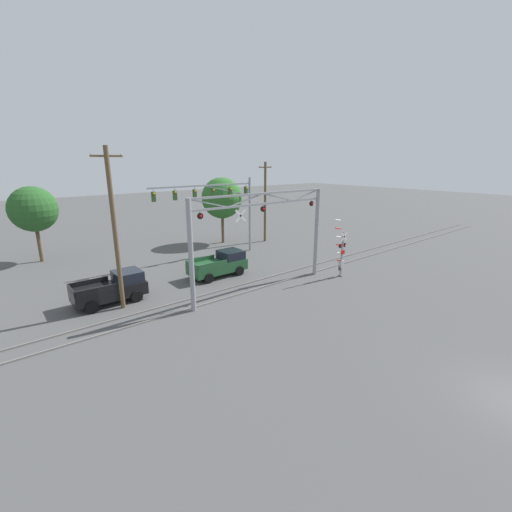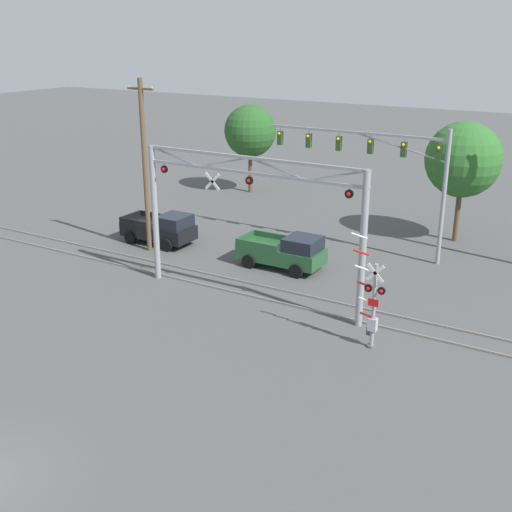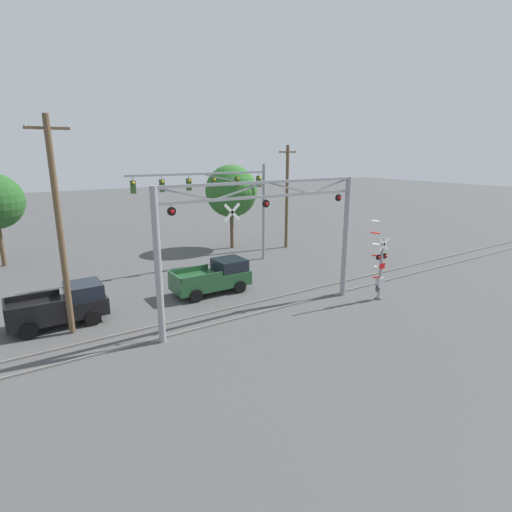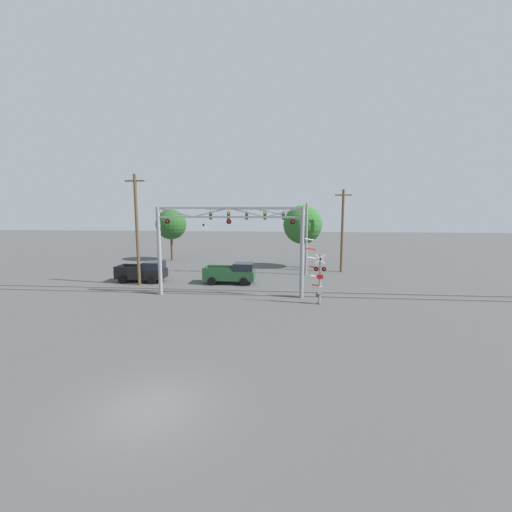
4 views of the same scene
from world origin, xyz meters
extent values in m
cube|color=gray|center=(0.00, 16.16, 0.05)|extent=(80.00, 0.08, 0.10)
cube|color=gray|center=(0.00, 17.59, 0.05)|extent=(80.00, 0.08, 0.10)
cylinder|color=gray|center=(-5.73, 15.88, 3.55)|extent=(0.32, 0.32, 7.11)
cylinder|color=gray|center=(5.73, 15.88, 3.55)|extent=(0.32, 0.32, 7.11)
cube|color=gray|center=(0.00, 15.88, 6.33)|extent=(11.78, 0.14, 0.14)
cube|color=gray|center=(0.00, 15.88, 7.04)|extent=(11.78, 0.14, 0.14)
cube|color=gray|center=(-4.30, 15.88, 6.68)|extent=(2.88, 0.08, 0.78)
cube|color=gray|center=(-1.43, 15.88, 6.68)|extent=(2.88, 0.08, 0.78)
cube|color=gray|center=(1.43, 15.88, 6.68)|extent=(2.88, 0.08, 0.78)
cube|color=gray|center=(4.30, 15.88, 6.68)|extent=(2.88, 0.08, 0.78)
cylinder|color=black|center=(-4.97, 15.88, 5.97)|extent=(0.38, 0.10, 0.38)
sphere|color=red|center=(-4.97, 15.81, 5.97)|extent=(0.18, 0.18, 0.18)
cylinder|color=gray|center=(-4.97, 15.88, 6.21)|extent=(0.04, 0.04, 0.10)
cylinder|color=black|center=(0.00, 15.88, 5.97)|extent=(0.38, 0.10, 0.38)
sphere|color=red|center=(0.00, 15.81, 5.97)|extent=(0.18, 0.18, 0.18)
cylinder|color=gray|center=(0.00, 15.88, 6.21)|extent=(0.04, 0.04, 0.10)
cylinder|color=black|center=(4.97, 15.88, 5.97)|extent=(0.38, 0.10, 0.38)
sphere|color=red|center=(4.97, 15.81, 5.97)|extent=(0.18, 0.18, 0.18)
cylinder|color=gray|center=(4.97, 15.88, 6.21)|extent=(0.04, 0.04, 0.10)
cube|color=white|center=(-2.01, 15.78, 5.71)|extent=(0.88, 0.03, 0.88)
cube|color=white|center=(-2.01, 15.78, 5.71)|extent=(0.88, 0.03, 0.88)
cylinder|color=black|center=(-2.01, 15.75, 5.71)|extent=(0.04, 0.04, 0.02)
cylinder|color=gray|center=(7.00, 14.18, 1.86)|extent=(0.16, 0.16, 3.71)
cylinder|color=#59595B|center=(7.00, 14.18, 0.05)|extent=(0.35, 0.35, 0.10)
cube|color=white|center=(7.00, 14.07, 3.36)|extent=(0.78, 0.03, 0.78)
cube|color=white|center=(7.00, 14.07, 3.36)|extent=(0.78, 0.03, 0.78)
cylinder|color=black|center=(7.00, 14.04, 3.36)|extent=(0.04, 0.04, 0.02)
cylinder|color=black|center=(6.72, 14.18, 2.61)|extent=(0.32, 0.09, 0.32)
sphere|color=red|center=(6.72, 14.12, 2.61)|extent=(0.16, 0.16, 0.16)
cylinder|color=black|center=(7.28, 14.18, 2.61)|extent=(0.32, 0.09, 0.32)
sphere|color=red|center=(7.28, 14.12, 2.61)|extent=(0.16, 0.16, 0.16)
cube|color=gray|center=(7.00, 14.18, 2.61)|extent=(0.64, 0.06, 0.06)
cube|color=red|center=(7.00, 14.08, 2.06)|extent=(0.44, 0.02, 0.32)
cube|color=#B2B2B7|center=(7.00, 14.18, 1.05)|extent=(0.36, 0.28, 0.56)
cylinder|color=red|center=(6.76, 14.18, 1.39)|extent=(0.69, 0.09, 0.20)
cylinder|color=white|center=(6.65, 14.18, 2.06)|extent=(0.69, 0.09, 0.20)
cylinder|color=red|center=(6.54, 14.18, 2.74)|extent=(0.69, 0.09, 0.20)
cylinder|color=white|center=(6.42, 14.18, 3.41)|extent=(0.69, 0.09, 0.20)
cylinder|color=red|center=(6.31, 14.18, 4.09)|extent=(0.69, 0.09, 0.20)
cylinder|color=white|center=(6.20, 14.18, 4.76)|extent=(0.69, 0.09, 0.20)
cube|color=#3F3F42|center=(6.87, 14.18, 0.70)|extent=(0.24, 0.12, 0.36)
cylinder|color=gray|center=(6.53, 25.66, 3.80)|extent=(0.24, 0.24, 7.60)
cube|color=gray|center=(1.15, 25.66, 7.00)|extent=(10.76, 0.14, 0.14)
cube|color=gray|center=(3.84, 25.66, 6.40)|extent=(5.40, 0.08, 1.28)
cylinder|color=gray|center=(-3.73, 25.66, 6.85)|extent=(0.04, 0.04, 0.30)
cube|color=#28471E|center=(-3.73, 25.66, 6.28)|extent=(0.30, 0.26, 0.83)
sphere|color=yellow|center=(-3.73, 25.50, 6.57)|extent=(0.18, 0.18, 0.18)
cylinder|color=gray|center=(-1.77, 25.66, 6.85)|extent=(0.04, 0.04, 0.30)
cube|color=#28471E|center=(-1.77, 25.66, 6.28)|extent=(0.30, 0.26, 0.83)
sphere|color=yellow|center=(-1.77, 25.50, 6.57)|extent=(0.18, 0.18, 0.18)
cylinder|color=gray|center=(0.18, 25.66, 6.85)|extent=(0.04, 0.04, 0.30)
cube|color=#28471E|center=(0.18, 25.66, 6.28)|extent=(0.30, 0.26, 0.83)
sphere|color=yellow|center=(0.18, 25.50, 6.57)|extent=(0.18, 0.18, 0.18)
cylinder|color=gray|center=(2.13, 25.66, 6.85)|extent=(0.04, 0.04, 0.30)
cube|color=#28471E|center=(2.13, 25.66, 6.28)|extent=(0.30, 0.26, 0.83)
sphere|color=yellow|center=(2.13, 25.50, 6.57)|extent=(0.18, 0.18, 0.18)
cylinder|color=gray|center=(4.08, 25.66, 6.85)|extent=(0.04, 0.04, 0.30)
cube|color=#28471E|center=(4.08, 25.66, 6.28)|extent=(0.30, 0.26, 0.83)
sphere|color=yellow|center=(4.08, 25.50, 6.57)|extent=(0.18, 0.18, 0.18)
cylinder|color=gray|center=(6.03, 25.66, 6.85)|extent=(0.04, 0.04, 0.30)
cube|color=#28471E|center=(6.03, 25.66, 6.28)|extent=(0.30, 0.26, 0.83)
sphere|color=yellow|center=(6.03, 25.50, 6.57)|extent=(0.18, 0.18, 0.18)
cube|color=#23512D|center=(-0.83, 20.62, 0.82)|extent=(4.78, 2.01, 0.86)
cube|color=black|center=(0.50, 20.62, 1.61)|extent=(1.80, 1.85, 0.72)
cube|color=#23512D|center=(-1.83, 19.65, 1.41)|extent=(2.58, 0.08, 0.32)
cube|color=#23512D|center=(-1.83, 21.59, 1.41)|extent=(2.58, 0.08, 0.32)
cube|color=#23512D|center=(-3.17, 20.62, 1.41)|extent=(0.10, 1.93, 0.32)
cylinder|color=black|center=(0.65, 19.60, 0.39)|extent=(0.78, 0.24, 0.78)
cylinder|color=black|center=(0.65, 21.64, 0.39)|extent=(0.78, 0.24, 0.78)
cylinder|color=black|center=(-2.32, 19.60, 0.39)|extent=(0.78, 0.24, 0.78)
cylinder|color=black|center=(-2.32, 21.64, 0.39)|extent=(0.78, 0.24, 0.78)
cube|color=black|center=(-9.44, 20.54, 0.82)|extent=(4.58, 2.01, 0.86)
cube|color=black|center=(-8.16, 20.54, 1.61)|extent=(1.72, 1.85, 0.72)
cube|color=black|center=(-10.40, 19.57, 1.41)|extent=(2.46, 0.08, 0.32)
cube|color=black|center=(-10.40, 21.50, 1.41)|extent=(2.46, 0.08, 0.32)
cube|color=black|center=(-11.68, 20.54, 1.41)|extent=(0.10, 1.93, 0.32)
cylinder|color=black|center=(-8.02, 19.52, 0.39)|extent=(0.78, 0.24, 0.78)
cylinder|color=black|center=(-8.02, 21.56, 0.39)|extent=(0.78, 0.24, 0.78)
cylinder|color=black|center=(-10.86, 19.52, 0.39)|extent=(0.78, 0.24, 0.78)
cylinder|color=black|center=(-10.86, 21.56, 0.39)|extent=(0.78, 0.24, 0.78)
cylinder|color=brown|center=(-9.06, 19.18, 5.03)|extent=(0.28, 0.28, 10.06)
cube|color=brown|center=(-9.06, 19.18, 9.46)|extent=(1.80, 0.12, 0.12)
cylinder|color=silver|center=(-9.88, 19.18, 9.56)|extent=(0.08, 0.08, 0.12)
cylinder|color=silver|center=(-8.24, 19.18, 9.56)|extent=(0.08, 0.08, 0.12)
cylinder|color=brown|center=(10.56, 27.92, 4.55)|extent=(0.28, 0.28, 9.10)
cube|color=brown|center=(10.56, 27.92, 8.50)|extent=(1.80, 0.12, 0.12)
cylinder|color=silver|center=(9.74, 27.92, 8.60)|extent=(0.08, 0.08, 0.12)
cylinder|color=silver|center=(11.38, 27.92, 8.60)|extent=(0.08, 0.08, 0.12)
cylinder|color=brown|center=(6.28, 30.43, 1.77)|extent=(0.32, 0.32, 3.54)
sphere|color=#2D6628|center=(6.28, 30.43, 5.15)|extent=(4.59, 4.59, 4.59)
cylinder|color=brown|center=(-11.41, 34.79, 1.75)|extent=(0.32, 0.32, 3.51)
sphere|color=#265623|center=(-11.41, 34.79, 4.95)|extent=(4.13, 4.13, 4.13)
camera|label=1|loc=(-15.33, -2.17, 9.18)|focal=24.00mm
camera|label=2|loc=(15.13, -8.98, 12.59)|focal=45.00mm
camera|label=3|loc=(-11.32, -0.57, 8.44)|focal=28.00mm
camera|label=4|loc=(4.76, -10.69, 6.86)|focal=24.00mm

